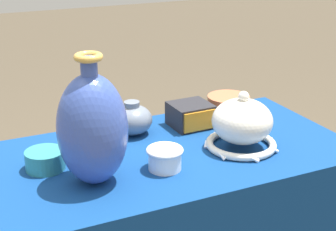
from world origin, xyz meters
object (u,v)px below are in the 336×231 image
at_px(mosaic_tile_box, 191,115).
at_px(pot_squat_terracotta, 228,106).
at_px(cup_wide_porcelain, 165,158).
at_px(jar_round_slate, 132,119).
at_px(vase_dome_bell, 242,125).
at_px(vase_tall_bulbous, 92,129).
at_px(pot_squat_teal, 45,160).

bearing_deg(mosaic_tile_box, pot_squat_terracotta, 6.29).
height_order(cup_wide_porcelain, jar_round_slate, jar_round_slate).
bearing_deg(mosaic_tile_box, vase_dome_bell, -76.33).
distance_m(vase_dome_bell, pot_squat_terracotta, 0.26).
bearing_deg(pot_squat_terracotta, cup_wide_porcelain, -143.62).
height_order(jar_round_slate, pot_squat_terracotta, jar_round_slate).
bearing_deg(mosaic_tile_box, cup_wide_porcelain, -131.44).
bearing_deg(jar_round_slate, vase_dome_bell, -42.86).
bearing_deg(mosaic_tile_box, vase_tall_bulbous, -151.05).
height_order(mosaic_tile_box, cup_wide_porcelain, mosaic_tile_box).
distance_m(cup_wide_porcelain, jar_round_slate, 0.27).
distance_m(jar_round_slate, pot_squat_teal, 0.33).
height_order(vase_tall_bulbous, mosaic_tile_box, vase_tall_bulbous).
height_order(vase_dome_bell, pot_squat_terracotta, vase_dome_bell).
distance_m(vase_tall_bulbous, vase_dome_bell, 0.46).
distance_m(cup_wide_porcelain, pot_squat_teal, 0.32).
bearing_deg(vase_dome_bell, pot_squat_teal, 169.14).
bearing_deg(vase_dome_bell, pot_squat_terracotta, 67.37).
relative_size(cup_wide_porcelain, jar_round_slate, 0.80).
xyz_separation_m(cup_wide_porcelain, pot_squat_terracotta, (0.36, 0.27, 0.00)).
bearing_deg(jar_round_slate, cup_wide_porcelain, -92.18).
height_order(cup_wide_porcelain, pot_squat_terracotta, pot_squat_terracotta).
distance_m(mosaic_tile_box, jar_round_slate, 0.20).
bearing_deg(pot_squat_teal, pot_squat_terracotta, 11.07).
height_order(vase_tall_bulbous, cup_wide_porcelain, vase_tall_bulbous).
xyz_separation_m(mosaic_tile_box, pot_squat_teal, (-0.50, -0.11, -0.01)).
bearing_deg(cup_wide_porcelain, jar_round_slate, 87.82).
xyz_separation_m(vase_tall_bulbous, pot_squat_teal, (-0.10, 0.13, -0.12)).
xyz_separation_m(vase_dome_bell, pot_squat_teal, (-0.55, 0.11, -0.04)).
height_order(pot_squat_terracotta, pot_squat_teal, pot_squat_terracotta).
relative_size(cup_wide_porcelain, pot_squat_teal, 0.95).
bearing_deg(vase_tall_bulbous, pot_squat_terracotta, 24.69).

